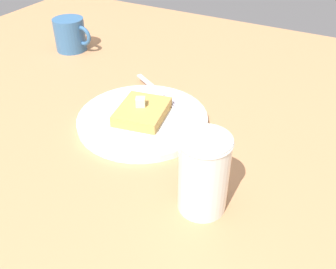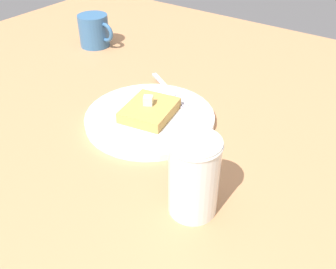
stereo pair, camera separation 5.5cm
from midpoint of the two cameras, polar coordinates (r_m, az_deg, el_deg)
The scene contains 7 objects.
table_surface at distance 65.96cm, azimuth -5.91°, elevation 0.25°, with size 125.31×125.31×2.87cm, color tan.
plate at distance 65.57cm, azimuth -0.39°, elevation 2.55°, with size 22.68×22.68×1.31cm.
toast_slice_center at distance 64.76cm, azimuth -0.39°, elevation 3.65°, with size 7.84×9.47×1.87cm, color tan.
butter_pat_primary at distance 64.21cm, azimuth -0.59°, elevation 5.14°, with size 1.58×1.42×1.58cm, color #EFF1C6.
fork at distance 71.08cm, azimuth 3.15°, elevation 6.05°, with size 14.51×9.37×0.36cm.
syrup_jar at distance 47.08cm, azimuth 7.30°, elevation -7.08°, with size 6.60×6.60×11.04cm.
coffee_mug at distance 95.79cm, azimuth -9.50°, elevation 15.30°, with size 9.81×7.23×7.63cm.
Camera 2 is at (38.77, -38.04, 39.68)cm, focal length 40.00 mm.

